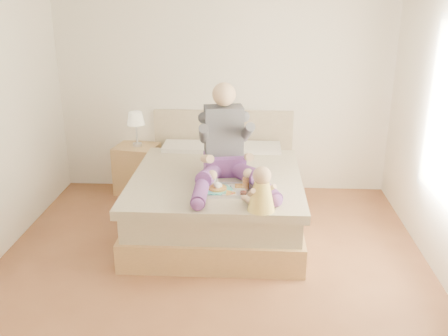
# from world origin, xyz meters

# --- Properties ---
(room) EXTENTS (4.02, 4.22, 2.71)m
(room) POSITION_xyz_m (0.08, 0.01, 1.51)
(room) COLOR brown
(room) RESTS_ON ground
(bed) EXTENTS (1.70, 2.18, 1.00)m
(bed) POSITION_xyz_m (0.00, 1.08, 0.32)
(bed) COLOR #AB834F
(bed) RESTS_ON ground
(nightstand) EXTENTS (0.56, 0.51, 0.59)m
(nightstand) POSITION_xyz_m (-1.05, 1.88, 0.30)
(nightstand) COLOR #AB834F
(nightstand) RESTS_ON ground
(lamp) EXTENTS (0.20, 0.20, 0.42)m
(lamp) POSITION_xyz_m (-1.03, 1.87, 0.91)
(lamp) COLOR silver
(lamp) RESTS_ON nightstand
(adult) EXTENTS (0.81, 1.21, 0.96)m
(adult) POSITION_xyz_m (0.10, 0.83, 0.89)
(adult) COLOR #60317B
(adult) RESTS_ON bed
(tray) EXTENTS (0.45, 0.37, 0.12)m
(tray) POSITION_xyz_m (0.13, 0.46, 0.64)
(tray) COLOR silver
(tray) RESTS_ON bed
(baby) EXTENTS (0.31, 0.35, 0.39)m
(baby) POSITION_xyz_m (0.43, 0.08, 0.77)
(baby) COLOR #ECCA4A
(baby) RESTS_ON bed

